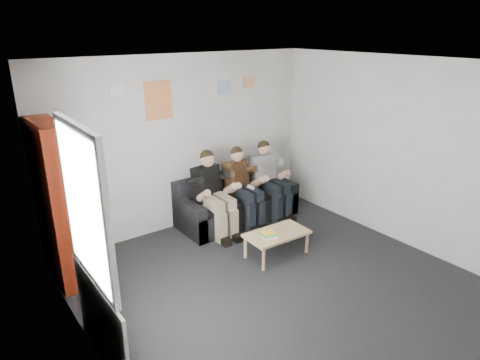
# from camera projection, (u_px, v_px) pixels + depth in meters

# --- Properties ---
(room_shell) EXTENTS (5.00, 5.00, 5.00)m
(room_shell) POSITION_uv_depth(u_px,v_px,m) (295.00, 190.00, 4.75)
(room_shell) COLOR black
(room_shell) RESTS_ON ground
(sofa) EXTENTS (2.00, 0.82, 0.77)m
(sofa) POSITION_uv_depth(u_px,v_px,m) (236.00, 204.00, 7.12)
(sofa) COLOR black
(sofa) RESTS_ON ground
(bookshelf) EXTENTS (0.31, 0.92, 2.05)m
(bookshelf) POSITION_uv_depth(u_px,v_px,m) (57.00, 204.00, 5.21)
(bookshelf) COLOR maroon
(bookshelf) RESTS_ON ground
(coffee_table) EXTENTS (0.89, 0.49, 0.35)m
(coffee_table) POSITION_uv_depth(u_px,v_px,m) (277.00, 235.00, 5.96)
(coffee_table) COLOR tan
(coffee_table) RESTS_ON ground
(game_cases) EXTENTS (0.23, 0.20, 0.05)m
(game_cases) POSITION_uv_depth(u_px,v_px,m) (269.00, 235.00, 5.84)
(game_cases) COLOR white
(game_cases) RESTS_ON coffee_table
(person_left) EXTENTS (0.42, 0.89, 1.30)m
(person_left) POSITION_uv_depth(u_px,v_px,m) (214.00, 194.00, 6.54)
(person_left) COLOR black
(person_left) RESTS_ON sofa
(person_middle) EXTENTS (0.40, 0.85, 1.27)m
(person_middle) POSITION_uv_depth(u_px,v_px,m) (243.00, 188.00, 6.86)
(person_middle) COLOR #4F331A
(person_middle) RESTS_ON sofa
(person_right) EXTENTS (0.40, 0.86, 1.28)m
(person_right) POSITION_uv_depth(u_px,v_px,m) (270.00, 180.00, 7.17)
(person_right) COLOR white
(person_right) RESTS_ON sofa
(radiator) EXTENTS (0.10, 0.64, 0.60)m
(radiator) POSITION_uv_depth(u_px,v_px,m) (110.00, 331.00, 4.04)
(radiator) COLOR white
(radiator) RESTS_ON ground
(window) EXTENTS (0.05, 1.30, 2.36)m
(window) POSITION_uv_depth(u_px,v_px,m) (94.00, 271.00, 3.77)
(window) COLOR white
(window) RESTS_ON room_shell
(poster_large) EXTENTS (0.42, 0.01, 0.55)m
(poster_large) POSITION_uv_depth(u_px,v_px,m) (158.00, 101.00, 6.17)
(poster_large) COLOR #E6B151
(poster_large) RESTS_ON room_shell
(poster_blue) EXTENTS (0.25, 0.01, 0.20)m
(poster_blue) POSITION_uv_depth(u_px,v_px,m) (224.00, 87.00, 6.78)
(poster_blue) COLOR #3F91D6
(poster_blue) RESTS_ON room_shell
(poster_pink) EXTENTS (0.22, 0.01, 0.18)m
(poster_pink) POSITION_uv_depth(u_px,v_px,m) (249.00, 82.00, 7.04)
(poster_pink) COLOR #E0468C
(poster_pink) RESTS_ON room_shell
(poster_sign) EXTENTS (0.20, 0.01, 0.14)m
(poster_sign) POSITION_uv_depth(u_px,v_px,m) (117.00, 90.00, 5.77)
(poster_sign) COLOR white
(poster_sign) RESTS_ON room_shell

